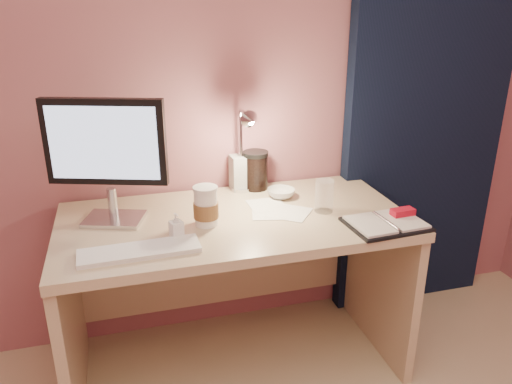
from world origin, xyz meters
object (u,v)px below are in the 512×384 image
object	(u,v)px
desk	(231,258)
planner	(387,222)
monitor	(107,150)
clear_cup	(324,196)
coffee_cup	(206,207)
bowl	(281,193)
keyboard	(140,251)
dark_jar	(256,172)
desk_lamp	(246,143)
product_box	(242,172)
lotion_bottle	(176,226)

from	to	relation	value
desk	planner	xyz separation A→B (m)	(0.56, -0.31, 0.24)
monitor	planner	distance (m)	1.11
clear_cup	monitor	bearing A→B (deg)	171.22
coffee_cup	bowl	distance (m)	0.42
keyboard	coffee_cup	xyz separation A→B (m)	(0.27, 0.17, 0.07)
desk	dark_jar	bearing A→B (deg)	52.21
dark_jar	bowl	bearing A→B (deg)	-59.79
desk_lamp	dark_jar	bearing A→B (deg)	54.54
bowl	product_box	xyz separation A→B (m)	(-0.14, 0.15, 0.06)
monitor	clear_cup	bearing A→B (deg)	9.90
clear_cup	dark_jar	distance (m)	0.39
planner	monitor	bearing A→B (deg)	158.65
clear_cup	lotion_bottle	bearing A→B (deg)	-172.05
clear_cup	product_box	size ratio (longest dim) A/B	0.85
coffee_cup	lotion_bottle	bearing A→B (deg)	-145.39
monitor	dark_jar	size ratio (longest dim) A/B	3.08
desk_lamp	coffee_cup	bearing A→B (deg)	-135.19
desk	coffee_cup	world-z (taller)	coffee_cup
bowl	lotion_bottle	xyz separation A→B (m)	(-0.50, -0.28, 0.03)
product_box	bowl	bearing A→B (deg)	-51.21
desk	keyboard	world-z (taller)	keyboard
desk	coffee_cup	size ratio (longest dim) A/B	8.88
planner	keyboard	bearing A→B (deg)	174.69
monitor	bowl	distance (m)	0.77
coffee_cup	desk_lamp	world-z (taller)	desk_lamp
monitor	keyboard	bearing A→B (deg)	-56.24
monitor	bowl	world-z (taller)	monitor
clear_cup	desk_lamp	world-z (taller)	desk_lamp
coffee_cup	bowl	bearing A→B (deg)	27.62
dark_jar	keyboard	bearing A→B (deg)	-137.97
planner	lotion_bottle	size ratio (longest dim) A/B	3.18
dark_jar	coffee_cup	bearing A→B (deg)	-131.31
monitor	planner	world-z (taller)	monitor
monitor	product_box	world-z (taller)	monitor
desk	monitor	bearing A→B (deg)	177.97
lotion_bottle	desk_lamp	bearing A→B (deg)	42.26
bowl	lotion_bottle	world-z (taller)	lotion_bottle
keyboard	bowl	size ratio (longest dim) A/B	3.41
desk	desk_lamp	world-z (taller)	desk_lamp
dark_jar	desk_lamp	world-z (taller)	desk_lamp
product_box	desk_lamp	size ratio (longest dim) A/B	0.40
desk_lamp	clear_cup	bearing A→B (deg)	-41.31
bowl	dark_jar	world-z (taller)	dark_jar
desk	planner	bearing A→B (deg)	-28.95
clear_cup	product_box	distance (m)	0.43
coffee_cup	desk	bearing A→B (deg)	42.76
desk	dark_jar	world-z (taller)	dark_jar
monitor	bowl	xyz separation A→B (m)	(0.72, 0.07, -0.27)
monitor	clear_cup	world-z (taller)	monitor
keyboard	coffee_cup	world-z (taller)	coffee_cup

